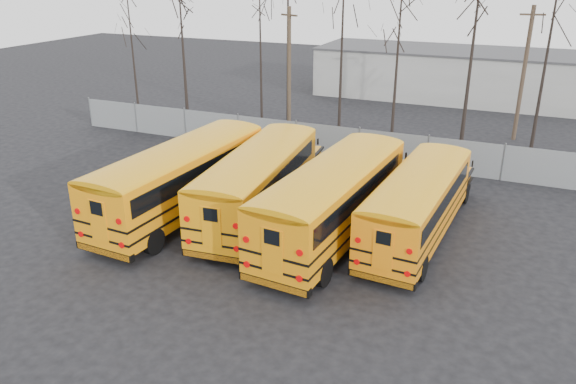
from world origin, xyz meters
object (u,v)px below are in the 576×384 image
at_px(bus_b, 260,177).
at_px(bus_c, 336,194).
at_px(bus_a, 184,173).
at_px(utility_pole_left, 289,69).
at_px(utility_pole_right, 524,73).
at_px(bus_d, 419,199).

distance_m(bus_b, bus_c, 3.93).
bearing_deg(bus_b, bus_a, -166.30).
bearing_deg(bus_c, utility_pole_left, 124.54).
xyz_separation_m(bus_b, utility_pole_left, (-4.44, 13.72, 2.38)).
bearing_deg(utility_pole_left, utility_pole_right, 39.75).
height_order(bus_a, utility_pole_left, utility_pole_left).
bearing_deg(utility_pole_right, bus_a, -134.67).
bearing_deg(bus_b, bus_c, -16.05).
relative_size(bus_a, bus_c, 1.00).
bearing_deg(bus_b, utility_pole_right, 54.92).
relative_size(bus_d, utility_pole_right, 1.28).
relative_size(bus_b, utility_pole_right, 1.38).
distance_m(bus_b, bus_d, 7.11).
xyz_separation_m(bus_c, utility_pole_left, (-8.30, 14.46, 2.31)).
bearing_deg(bus_d, bus_a, -166.65).
xyz_separation_m(bus_a, bus_d, (10.41, 1.75, -0.22)).
relative_size(bus_b, bus_c, 0.96).
xyz_separation_m(bus_b, bus_c, (3.86, -0.74, 0.08)).
xyz_separation_m(bus_a, utility_pole_right, (13.49, 18.86, 2.41)).
xyz_separation_m(bus_b, utility_pole_right, (10.17, 17.72, 2.49)).
distance_m(utility_pole_left, utility_pole_right, 15.15).
xyz_separation_m(bus_a, bus_c, (7.18, 0.40, -0.00)).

